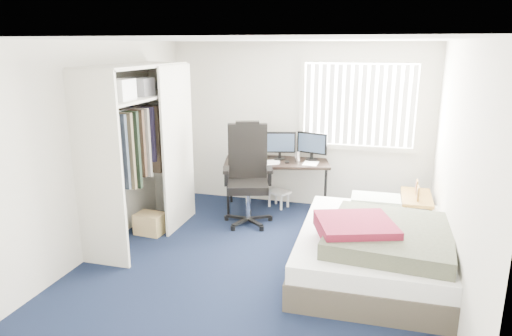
{
  "coord_description": "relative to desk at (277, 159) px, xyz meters",
  "views": [
    {
      "loc": [
        1.25,
        -4.74,
        2.45
      ],
      "look_at": [
        -0.19,
        0.4,
        1.0
      ],
      "focal_mm": 32.0,
      "sensor_mm": 36.0,
      "label": 1
    }
  ],
  "objects": [
    {
      "name": "window_assembly",
      "position": [
        1.15,
        0.29,
        0.81
      ],
      "size": [
        1.72,
        0.09,
        1.32
      ],
      "color": "white",
      "rests_on": "ground"
    },
    {
      "name": "closet",
      "position": [
        -1.42,
        -1.49,
        0.56
      ],
      "size": [
        0.64,
        1.84,
        2.22
      ],
      "color": "beige",
      "rests_on": "ground"
    },
    {
      "name": "office_chair",
      "position": [
        -0.27,
        -0.61,
        -0.24
      ],
      "size": [
        0.83,
        0.83,
        1.42
      ],
      "color": "black",
      "rests_on": "ground"
    },
    {
      "name": "room_shell",
      "position": [
        0.25,
        -1.75,
        0.72
      ],
      "size": [
        4.2,
        4.2,
        4.2
      ],
      "color": "silver",
      "rests_on": "ground"
    },
    {
      "name": "desk",
      "position": [
        0.0,
        0.0,
        0.0
      ],
      "size": [
        1.67,
        1.08,
        1.22
      ],
      "color": "black",
      "rests_on": "ground"
    },
    {
      "name": "nightstand",
      "position": [
        2.0,
        -0.44,
        -0.33
      ],
      "size": [
        0.39,
        0.77,
        0.71
      ],
      "color": "brown",
      "rests_on": "ground"
    },
    {
      "name": "footstool",
      "position": [
        0.02,
        0.07,
        -0.59
      ],
      "size": [
        0.39,
        0.36,
        0.26
      ],
      "color": "white",
      "rests_on": "ground"
    },
    {
      "name": "pine_box",
      "position": [
        -1.4,
        -1.4,
        -0.65
      ],
      "size": [
        0.39,
        0.31,
        0.28
      ],
      "primitive_type": "cube",
      "rotation": [
        0.0,
        0.0,
        -0.09
      ],
      "color": "tan",
      "rests_on": "ground"
    },
    {
      "name": "ground",
      "position": [
        0.25,
        -1.75,
        -0.79
      ],
      "size": [
        4.2,
        4.2,
        0.0
      ],
      "primitive_type": "plane",
      "color": "black",
      "rests_on": "ground"
    },
    {
      "name": "bed",
      "position": [
        1.51,
        -1.7,
        -0.49
      ],
      "size": [
        1.66,
        2.19,
        0.71
      ],
      "color": "#413A2F",
      "rests_on": "ground"
    }
  ]
}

